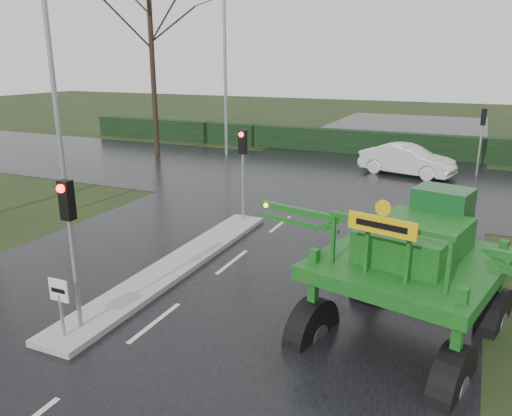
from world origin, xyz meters
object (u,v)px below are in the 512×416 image
at_px(traffic_signal_far, 482,127).
at_px(traffic_signal_mid, 243,156).
at_px(white_sedan, 405,175).
at_px(keep_left_sign, 60,299).
at_px(street_light_left_near, 57,58).
at_px(crop_sprayer, 319,247).
at_px(traffic_signal_near, 69,223).
at_px(street_light_left_far, 229,59).

bearing_deg(traffic_signal_far, traffic_signal_mid, 58.07).
relative_size(traffic_signal_mid, white_sedan, 0.72).
height_order(traffic_signal_far, white_sedan, traffic_signal_far).
height_order(traffic_signal_mid, white_sedan, traffic_signal_mid).
xyz_separation_m(keep_left_sign, street_light_left_near, (-6.89, 7.50, 4.93)).
xyz_separation_m(traffic_signal_mid, white_sedan, (4.34, 11.06, -2.59)).
bearing_deg(street_light_left_near, white_sedan, 48.16).
bearing_deg(crop_sprayer, street_light_left_near, 171.57).
height_order(traffic_signal_mid, traffic_signal_far, same).
xyz_separation_m(traffic_signal_near, crop_sprayer, (4.85, 2.23, -0.56)).
distance_m(street_light_left_far, crop_sprayer, 22.50).
height_order(keep_left_sign, crop_sprayer, crop_sprayer).
height_order(keep_left_sign, street_light_left_far, street_light_left_far).
xyz_separation_m(street_light_left_near, crop_sprayer, (11.74, -4.78, -3.96)).
height_order(street_light_left_near, street_light_left_far, same).
height_order(traffic_signal_near, crop_sprayer, crop_sprayer).
relative_size(street_light_left_near, crop_sprayer, 1.34).
height_order(keep_left_sign, traffic_signal_near, traffic_signal_near).
bearing_deg(street_light_left_near, crop_sprayer, -22.15).
relative_size(traffic_signal_mid, street_light_left_far, 0.35).
height_order(keep_left_sign, street_light_left_near, street_light_left_near).
relative_size(traffic_signal_far, white_sedan, 0.72).
distance_m(keep_left_sign, crop_sprayer, 5.64).
bearing_deg(traffic_signal_far, traffic_signal_near, 69.64).
distance_m(traffic_signal_mid, street_light_left_near, 7.83).
bearing_deg(traffic_signal_mid, traffic_signal_near, -90.00).
bearing_deg(white_sedan, traffic_signal_near, -178.83).
bearing_deg(traffic_signal_near, street_light_left_near, 134.53).
relative_size(street_light_left_near, white_sedan, 2.05).
relative_size(traffic_signal_far, crop_sprayer, 0.47).
distance_m(traffic_signal_far, white_sedan, 4.56).
distance_m(street_light_left_far, white_sedan, 12.82).
xyz_separation_m(traffic_signal_far, white_sedan, (-3.46, -1.46, -2.59)).
bearing_deg(keep_left_sign, traffic_signal_far, 70.07).
height_order(traffic_signal_near, traffic_signal_mid, same).
distance_m(keep_left_sign, traffic_signal_mid, 9.12).
distance_m(crop_sprayer, white_sedan, 17.45).
height_order(street_light_left_far, white_sedan, street_light_left_far).
relative_size(traffic_signal_far, street_light_left_far, 0.35).
relative_size(crop_sprayer, white_sedan, 1.53).
bearing_deg(street_light_left_far, traffic_signal_far, 0.03).
bearing_deg(street_light_left_near, keep_left_sign, -47.41).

